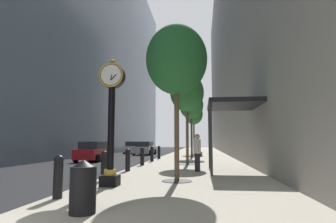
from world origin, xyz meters
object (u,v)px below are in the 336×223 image
at_px(street_clock, 111,115).
at_px(street_tree_mid_near, 187,93).
at_px(car_silver_mid, 145,148).
at_px(bollard_fifth, 152,154).
at_px(bollard_sixth, 159,152).
at_px(trash_bin, 83,186).
at_px(bollard_third, 128,159).
at_px(bollard_fourth, 142,156).
at_px(street_tree_mid_far, 191,106).
at_px(bollard_nearest, 58,176).
at_px(bollard_second, 104,165).
at_px(car_white_near, 133,148).
at_px(street_tree_far, 194,115).
at_px(car_red_far, 94,152).
at_px(street_tree_near, 176,60).
at_px(pedestrian_walking, 197,151).

distance_m(street_clock, street_tree_mid_near, 9.42).
relative_size(street_tree_mid_near, car_silver_mid, 1.32).
relative_size(street_clock, bollard_fifth, 3.86).
relative_size(bollard_sixth, trash_bin, 1.03).
bearing_deg(bollard_third, bollard_fifth, 90.00).
distance_m(bollard_fourth, trash_bin, 11.48).
bearing_deg(street_tree_mid_far, street_tree_mid_near, -90.00).
distance_m(bollard_nearest, bollard_second, 3.36).
relative_size(street_tree_mid_far, trash_bin, 5.66).
bearing_deg(bollard_fifth, bollard_fourth, -90.00).
bearing_deg(bollard_sixth, bollard_second, -90.00).
bearing_deg(car_white_near, car_silver_mid, -58.18).
xyz_separation_m(bollard_third, street_tree_far, (2.69, 19.32, 4.02)).
height_order(bollard_third, street_tree_far, street_tree_far).
bearing_deg(car_silver_mid, bollard_sixth, -71.73).
xyz_separation_m(bollard_second, car_red_far, (-5.00, 11.75, 0.06)).
bearing_deg(bollard_fifth, car_red_far, 161.39).
relative_size(street_tree_mid_far, car_red_far, 1.36).
xyz_separation_m(street_tree_mid_near, street_tree_far, (0.00, 15.04, 0.06)).
bearing_deg(street_clock, car_red_far, 113.48).
relative_size(street_clock, bollard_third, 3.86).
xyz_separation_m(car_silver_mid, car_red_far, (-1.77, -11.48, -0.01)).
xyz_separation_m(bollard_fourth, street_tree_far, (2.69, 15.96, 4.02)).
bearing_deg(street_tree_far, street_tree_mid_far, -90.00).
relative_size(street_tree_near, street_tree_mid_far, 0.98).
relative_size(street_tree_mid_near, car_white_near, 1.38).
bearing_deg(pedestrian_walking, bollard_fourth, 137.09).
relative_size(bollard_third, car_red_far, 0.25).
xyz_separation_m(bollard_nearest, car_white_near, (-5.64, 30.46, 0.07)).
bearing_deg(bollard_second, street_tree_near, 2.36).
bearing_deg(car_white_near, car_red_far, -87.62).
bearing_deg(trash_bin, street_tree_mid_far, 85.83).
bearing_deg(bollard_nearest, car_red_far, 108.32).
bearing_deg(street_tree_far, bollard_fifth, -102.06).
height_order(bollard_fourth, street_tree_far, street_tree_far).
height_order(street_clock, trash_bin, street_clock).
xyz_separation_m(bollard_third, street_tree_near, (2.69, -3.24, 3.91)).
bearing_deg(street_tree_near, bollard_fourth, 112.19).
xyz_separation_m(bollard_fourth, trash_bin, (1.25, -11.41, -0.03)).
height_order(street_tree_mid_far, street_tree_far, street_tree_mid_far).
distance_m(bollard_nearest, street_tree_far, 26.47).
relative_size(bollard_third, trash_bin, 1.03).
xyz_separation_m(street_tree_near, car_silver_mid, (-5.93, 23.12, -3.84)).
height_order(bollard_nearest, bollard_sixth, same).
height_order(bollard_nearest, car_silver_mid, car_silver_mid).
bearing_deg(bollard_third, car_white_near, 103.36).
bearing_deg(street_tree_mid_far, street_clock, -97.05).
height_order(street_clock, bollard_nearest, street_clock).
bearing_deg(trash_bin, bollard_second, 104.83).
bearing_deg(street_tree_near, car_red_far, 123.47).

